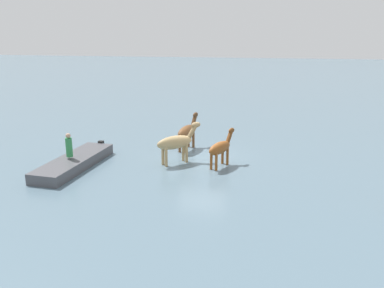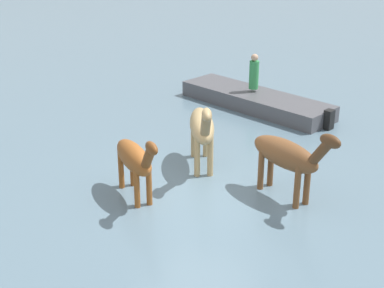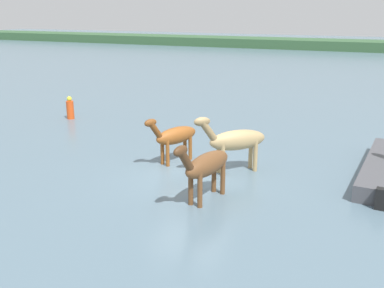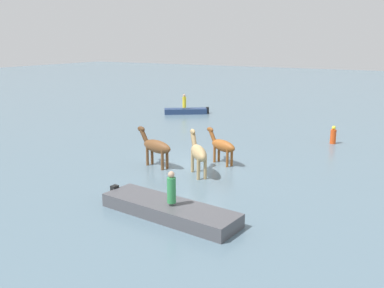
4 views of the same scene
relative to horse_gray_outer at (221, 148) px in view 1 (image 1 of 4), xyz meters
name	(u,v)px [view 1 (image 1 of 4)]	position (x,y,z in m)	size (l,w,h in m)	color
ground_plane	(203,159)	(1.01, -1.06, -0.98)	(158.11, 158.11, 0.00)	slate
horse_gray_outer	(221,148)	(0.00, 0.00, 0.00)	(1.30, 2.22, 1.78)	brown
horse_chestnut_trailing	(187,131)	(2.19, -2.69, 0.09)	(1.04, 2.51, 1.95)	brown
horse_rear_stallion	(176,142)	(2.28, -0.14, 0.13)	(2.16, 2.08, 2.02)	tan
boat_dinghy_port	(75,164)	(7.15, 1.39, -0.80)	(2.05, 5.77, 0.76)	#4C4C51
person_boatman_standing	(69,146)	(7.26, 1.60, 0.18)	(0.32, 0.32, 1.19)	#338C4C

